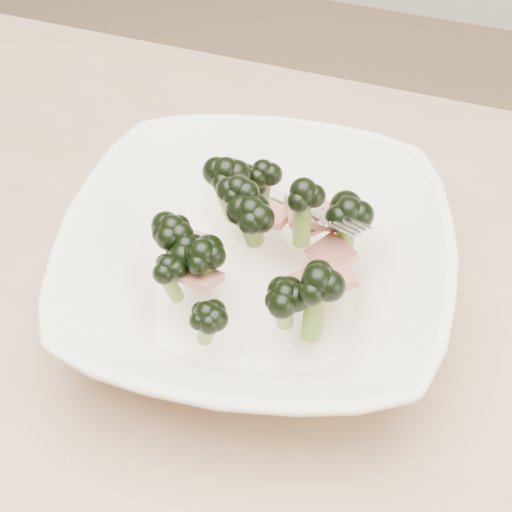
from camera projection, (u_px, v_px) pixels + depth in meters
The scene contains 2 objects.
dining_table at pixel (196, 394), 0.66m from camera, with size 1.20×0.80×0.75m.
broccoli_dish at pixel (256, 262), 0.58m from camera, with size 0.36×0.36×0.13m.
Camera 1 is at (0.17, -0.32, 1.22)m, focal length 50.00 mm.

